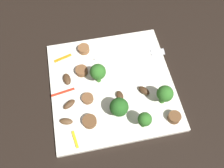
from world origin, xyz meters
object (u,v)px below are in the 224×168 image
sausage_slice_1 (90,121)px  broccoli_floret_3 (165,94)px  sausage_slice_0 (82,71)px  fork (135,55)px  broccoli_floret_0 (98,72)px  broccoli_floret_2 (145,120)px  pepper_strip_1 (75,140)px  pepper_strip_0 (63,58)px  sausage_slice_2 (84,49)px  mushroom_2 (69,104)px  mushroom_3 (120,95)px  broccoli_floret_1 (118,107)px  mushroom_0 (67,79)px  sausage_slice_3 (88,98)px  mushroom_1 (144,91)px  mushroom_4 (66,121)px  sausage_slice_4 (174,117)px  pepper_strip_3 (63,93)px  plate (112,85)px

sausage_slice_1 → broccoli_floret_3: bearing=6.1°
sausage_slice_0 → sausage_slice_1: bearing=-90.3°
fork → broccoli_floret_0: 0.12m
sausage_slice_0 → broccoli_floret_2: bearing=-55.1°
broccoli_floret_3 → pepper_strip_1: 0.21m
pepper_strip_1 → pepper_strip_0: bearing=91.3°
sausage_slice_2 → fork: bearing=-17.2°
broccoli_floret_2 → sausage_slice_2: size_ratio=1.78×
broccoli_floret_3 → mushroom_2: (-0.21, 0.03, -0.03)m
fork → mushroom_3: (-0.06, -0.11, 0.00)m
broccoli_floret_1 → broccoli_floret_2: bearing=-38.6°
broccoli_floret_1 → mushroom_0: size_ratio=1.71×
sausage_slice_3 → mushroom_1: 0.13m
sausage_slice_2 → mushroom_4: size_ratio=1.00×
sausage_slice_4 → mushroom_4: 0.23m
mushroom_0 → pepper_strip_0: 0.07m
broccoli_floret_1 → sausage_slice_3: 0.08m
mushroom_4 → fork: bearing=37.4°
mushroom_2 → mushroom_3: bearing=-0.2°
sausage_slice_1 → pepper_strip_1: sausage_slice_1 is taller
mushroom_0 → pepper_strip_3: bearing=-111.7°
broccoli_floret_3 → sausage_slice_2: broccoli_floret_3 is taller
mushroom_1 → pepper_strip_1: (-0.17, -0.08, -0.00)m
broccoli_floret_3 → mushroom_3: broccoli_floret_3 is taller
plate → broccoli_floret_1: broccoli_floret_1 is taller
broccoli_floret_3 → sausage_slice_0: size_ratio=1.93×
mushroom_0 → mushroom_3: size_ratio=1.30×
broccoli_floret_2 → pepper_strip_3: (-0.16, 0.11, -0.03)m
broccoli_floret_3 → sausage_slice_0: broccoli_floret_3 is taller
sausage_slice_4 → pepper_strip_0: 0.30m
broccoli_floret_1 → pepper_strip_0: 0.20m
mushroom_2 → pepper_strip_0: mushroom_2 is taller
broccoli_floret_1 → mushroom_1: broccoli_floret_1 is taller
mushroom_4 → pepper_strip_1: 0.04m
sausage_slice_0 → mushroom_3: bearing=-46.9°
broccoli_floret_1 → mushroom_0: (-0.10, 0.11, -0.03)m
broccoli_floret_2 → mushroom_3: (-0.03, 0.08, -0.03)m
sausage_slice_3 → pepper_strip_1: size_ratio=0.72×
mushroom_2 → mushroom_3: mushroom_2 is taller
mushroom_1 → pepper_strip_3: size_ratio=0.53×
sausage_slice_1 → pepper_strip_0: bearing=102.6°
pepper_strip_1 → sausage_slice_3: bearing=65.7°
sausage_slice_2 → mushroom_4: (-0.06, -0.18, -0.00)m
sausage_slice_1 → pepper_strip_3: size_ratio=0.56×
mushroom_1 → broccoli_floret_0: bearing=152.2°
broccoli_floret_0 → broccoli_floret_3: same height
fork → sausage_slice_4: bearing=-73.5°
sausage_slice_0 → mushroom_3: sausage_slice_0 is taller
sausage_slice_1 → mushroom_0: size_ratio=0.98×
broccoli_floret_1 → mushroom_4: bearing=179.3°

